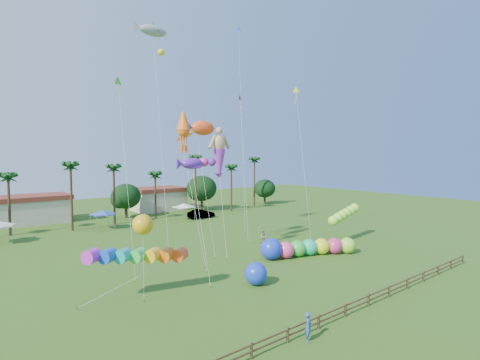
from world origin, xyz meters
TOP-DOWN VIEW (x-y plane):
  - ground at (0.00, 0.00)m, footprint 160.00×160.00m
  - tree_line at (3.57, 44.00)m, footprint 69.46×8.91m
  - buildings_row at (-3.09, 50.00)m, footprint 35.00×7.00m
  - tent_row at (-6.00, 36.33)m, footprint 31.00×4.00m
  - fence at (0.00, -6.00)m, footprint 36.12×0.12m
  - car_b at (11.69, 36.02)m, footprint 5.11×2.15m
  - spectator_a at (-7.82, -6.66)m, footprint 0.82×0.77m
  - spectator_b at (7.60, 14.51)m, footprint 0.96×1.04m
  - caterpillar_inflatable at (7.00, 6.69)m, footprint 11.48×6.29m
  - blue_ball at (-3.70, 3.10)m, footprint 2.07×2.07m
  - rainbow_tube at (-11.73, 6.27)m, footprint 10.14×4.47m
  - green_worm at (14.22, 8.25)m, footprint 11.18×3.43m
  - orange_ball_kite at (-13.24, 5.80)m, footprint 1.87×1.87m
  - merman_kite at (0.58, 14.67)m, footprint 2.87×4.56m
  - fish_kite at (-0.55, 16.45)m, footprint 4.91×5.36m
  - shark_kite at (-4.18, 22.02)m, footprint 5.06×8.12m
  - squid_kite at (-5.56, 12.50)m, footprint 1.74×4.65m
  - lobster_kite at (-6.42, 9.42)m, footprint 4.54×6.13m
  - delta_kite_red at (7.54, 19.33)m, footprint 2.33×4.33m
  - delta_kite_yellow at (14.43, 15.17)m, footprint 1.16×4.15m
  - delta_kite_green at (-11.78, 14.10)m, footprint 1.08×3.96m
  - delta_kite_blue at (11.00, 24.00)m, footprint 2.17×3.94m

SIDE VIEW (x-z plane):
  - ground at x=0.00m, z-range 0.00..0.00m
  - fence at x=0.00m, z-range 0.11..1.11m
  - car_b at x=11.69m, z-range 0.00..1.64m
  - spectator_b at x=7.60m, z-range 0.00..1.72m
  - spectator_a at x=-7.82m, z-range 0.00..1.87m
  - caterpillar_inflatable at x=7.00m, z-range -0.20..2.23m
  - blue_ball at x=-3.70m, z-range 0.00..2.07m
  - buildings_row at x=-3.09m, z-range 0.00..4.00m
  - tent_row at x=-6.00m, z-range 2.45..3.05m
  - rainbow_tube at x=-11.73m, z-range 1.28..4.98m
  - green_worm at x=14.22m, z-range 1.17..5.11m
  - tree_line at x=3.57m, z-range -1.22..9.78m
  - orange_ball_kite at x=-13.24m, z-range 2.72..9.81m
  - lobster_kite at x=-6.42m, z-range 5.06..16.77m
  - merman_kite at x=0.58m, z-range 4.34..18.86m
  - squid_kite at x=-5.56m, z-range 6.09..22.42m
  - fish_kite at x=-0.55m, z-range 6.99..22.94m
  - delta_kite_green at x=-11.78m, z-range 8.70..28.09m
  - delta_kite_red at x=7.54m, z-range 9.03..29.23m
  - delta_kite_yellow at x=14.43m, z-range 9.67..31.11m
  - shark_kite at x=-4.18m, z-range 13.12..41.09m
  - delta_kite_blue at x=11.00m, z-range 14.13..45.61m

